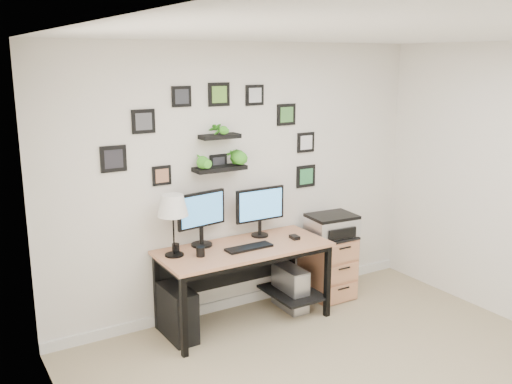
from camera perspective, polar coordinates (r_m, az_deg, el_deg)
room at (r=5.92m, az=-1.16°, el=-10.66°), size 4.00×4.00×4.00m
desk at (r=5.37m, az=-1.06°, el=-6.59°), size 1.60×0.70×0.75m
monitor_left at (r=5.24m, az=-5.48°, el=-2.28°), size 0.50×0.23×0.51m
monitor_right at (r=5.50m, az=0.42°, el=-1.59°), size 0.52×0.17×0.49m
keyboard at (r=5.23m, az=-0.70°, el=-5.58°), size 0.45×0.15×0.02m
mouse at (r=5.52m, az=3.87°, el=-4.53°), size 0.08×0.11×0.03m
table_lamp at (r=4.98m, az=-8.33°, el=-1.48°), size 0.27×0.27×0.55m
mug at (r=5.04m, az=-5.57°, el=-5.96°), size 0.08×0.08×0.09m
pen_cup at (r=5.16m, az=-8.03°, el=-5.59°), size 0.07×0.07×0.09m
pc_tower_black at (r=5.24m, az=-7.86°, el=-11.87°), size 0.22×0.48×0.47m
pc_tower_grey at (r=5.77m, az=3.46°, el=-9.56°), size 0.20×0.44×0.43m
file_cabinet at (r=6.06m, az=7.20°, el=-7.26°), size 0.43×0.53×0.67m
printer at (r=5.91m, az=7.60°, el=-3.28°), size 0.50×0.41×0.21m
wall_decor at (r=5.29m, az=-3.40°, el=4.80°), size 2.24×0.18×1.09m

